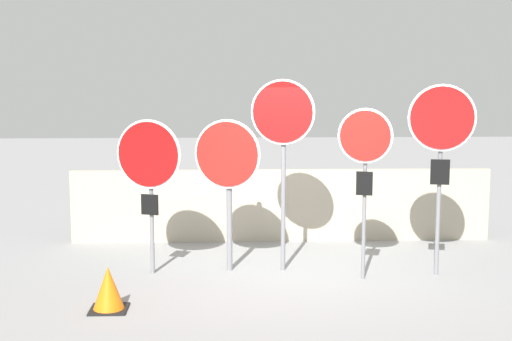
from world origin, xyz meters
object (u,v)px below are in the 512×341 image
object	(u,v)px
stop_sign_1	(228,164)
stop_sign_3	(365,150)
stop_sign_4	(441,133)
traffic_cone_0	(108,289)
stop_sign_2	(283,127)
stop_sign_0	(149,163)

from	to	relation	value
stop_sign_1	stop_sign_3	distance (m)	1.84
stop_sign_4	traffic_cone_0	world-z (taller)	stop_sign_4
stop_sign_4	stop_sign_1	bearing A→B (deg)	-175.19
stop_sign_2	traffic_cone_0	xyz separation A→B (m)	(-2.10, -1.54, -1.72)
traffic_cone_0	stop_sign_2	bearing A→B (deg)	36.17
stop_sign_3	stop_sign_4	bearing A→B (deg)	25.76
stop_sign_0	stop_sign_1	distance (m)	1.05
stop_sign_1	stop_sign_2	world-z (taller)	stop_sign_2
stop_sign_3	stop_sign_4	world-z (taller)	stop_sign_4
stop_sign_1	stop_sign_3	world-z (taller)	stop_sign_3
stop_sign_2	traffic_cone_0	world-z (taller)	stop_sign_2
stop_sign_4	traffic_cone_0	bearing A→B (deg)	-152.05
stop_sign_0	stop_sign_2	distance (m)	1.84
stop_sign_2	stop_sign_3	size ratio (longest dim) A/B	1.16
stop_sign_2	traffic_cone_0	bearing A→B (deg)	-127.18
stop_sign_0	traffic_cone_0	size ratio (longest dim) A/B	4.07
stop_sign_2	stop_sign_4	xyz separation A→B (m)	(2.05, -0.30, -0.06)
stop_sign_0	stop_sign_3	distance (m)	2.83
stop_sign_0	traffic_cone_0	distance (m)	1.95
stop_sign_1	stop_sign_4	xyz separation A→B (m)	(2.78, -0.32, 0.44)
traffic_cone_0	stop_sign_4	bearing A→B (deg)	16.58
stop_sign_3	traffic_cone_0	distance (m)	3.61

